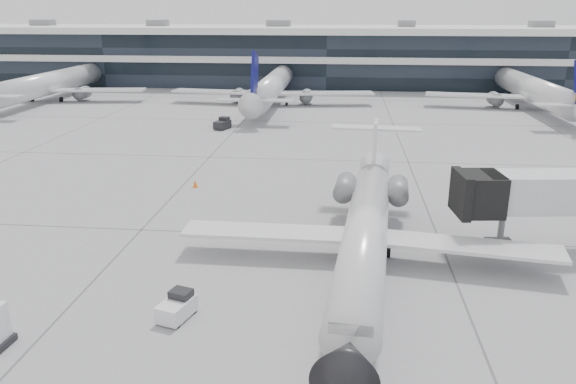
# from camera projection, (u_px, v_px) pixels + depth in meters

# --- Properties ---
(ground) EXTENTS (220.00, 220.00, 0.00)m
(ground) POSITION_uv_depth(u_px,v_px,m) (287.00, 235.00, 37.34)
(ground) COLOR gray
(ground) RESTS_ON ground
(terminal) EXTENTS (170.00, 22.00, 10.00)m
(terminal) POSITION_uv_depth(u_px,v_px,m) (328.00, 58.00, 113.39)
(terminal) COLOR black
(terminal) RESTS_ON ground
(bg_jet_left) EXTENTS (32.00, 40.00, 9.60)m
(bg_jet_left) POSITION_uv_depth(u_px,v_px,m) (53.00, 100.00, 93.70)
(bg_jet_left) COLOR silver
(bg_jet_left) RESTS_ON ground
(bg_jet_center) EXTENTS (32.00, 40.00, 9.60)m
(bg_jet_center) POSITION_uv_depth(u_px,v_px,m) (272.00, 103.00, 90.15)
(bg_jet_center) COLOR silver
(bg_jet_center) RESTS_ON ground
(bg_jet_right) EXTENTS (32.00, 40.00, 9.60)m
(bg_jet_right) POSITION_uv_depth(u_px,v_px,m) (530.00, 108.00, 86.32)
(bg_jet_right) COLOR silver
(bg_jet_right) RESTS_ON ground
(regional_jet) EXTENTS (22.20, 27.74, 6.40)m
(regional_jet) POSITION_uv_depth(u_px,v_px,m) (366.00, 228.00, 32.70)
(regional_jet) COLOR silver
(regional_jet) RESTS_ON ground
(baggage_tug) EXTENTS (1.73, 2.28, 1.29)m
(baggage_tug) POSITION_uv_depth(u_px,v_px,m) (177.00, 307.00, 27.23)
(baggage_tug) COLOR silver
(baggage_tug) RESTS_ON ground
(traffic_cone) EXTENTS (0.53, 0.53, 0.62)m
(traffic_cone) POSITION_uv_depth(u_px,v_px,m) (195.00, 184.00, 47.43)
(traffic_cone) COLOR orange
(traffic_cone) RESTS_ON ground
(far_tug) EXTENTS (2.01, 2.60, 1.46)m
(far_tug) POSITION_uv_depth(u_px,v_px,m) (223.00, 124.00, 70.65)
(far_tug) COLOR black
(far_tug) RESTS_ON ground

